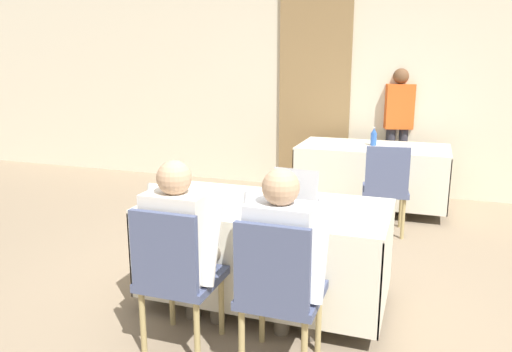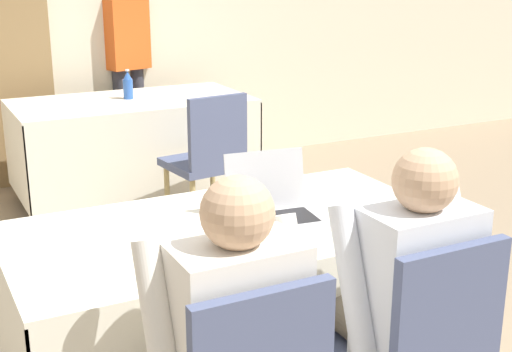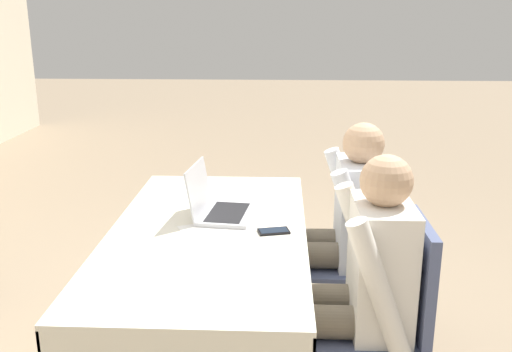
# 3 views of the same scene
# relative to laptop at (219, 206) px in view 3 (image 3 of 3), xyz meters

# --- Properties ---
(conference_table_near) EXTENTS (1.67, 0.87, 0.74)m
(conference_table_near) POSITION_rel_laptop_xyz_m (-0.17, 0.03, -0.22)
(conference_table_near) COLOR silver
(conference_table_near) RESTS_ON ground_plane
(laptop) EXTENTS (0.36, 0.32, 0.25)m
(laptop) POSITION_rel_laptop_xyz_m (0.00, 0.00, 0.00)
(laptop) COLOR #B7B7BC
(laptop) RESTS_ON conference_table_near
(cell_phone) EXTENTS (0.10, 0.15, 0.01)m
(cell_phone) POSITION_rel_laptop_xyz_m (-0.20, -0.26, -0.04)
(cell_phone) COLOR black
(cell_phone) RESTS_ON conference_table_near
(paper_beside_laptop) EXTENTS (0.31, 0.36, 0.00)m
(paper_beside_laptop) POSITION_rel_laptop_xyz_m (-0.18, -0.00, -0.05)
(paper_beside_laptop) COLOR white
(paper_beside_laptop) RESTS_ON conference_table_near
(paper_centre_table) EXTENTS (0.23, 0.31, 0.00)m
(paper_centre_table) POSITION_rel_laptop_xyz_m (0.45, 0.08, -0.05)
(paper_centre_table) COLOR white
(paper_centre_table) RESTS_ON conference_table_near
(chair_near_left) EXTENTS (0.44, 0.44, 0.91)m
(chair_near_left) POSITION_rel_laptop_xyz_m (-0.48, -0.71, -0.28)
(chair_near_left) COLOR tan
(chair_near_left) RESTS_ON ground_plane
(chair_near_right) EXTENTS (0.44, 0.44, 0.91)m
(chair_near_right) POSITION_rel_laptop_xyz_m (0.14, -0.71, -0.28)
(chair_near_right) COLOR tan
(chair_near_right) RESTS_ON ground_plane
(person_checkered_shirt) EXTENTS (0.50, 0.52, 1.17)m
(person_checkered_shirt) POSITION_rel_laptop_xyz_m (-0.48, -0.61, -0.12)
(person_checkered_shirt) COLOR #665B4C
(person_checkered_shirt) RESTS_ON ground_plane
(person_white_shirt) EXTENTS (0.50, 0.52, 1.17)m
(person_white_shirt) POSITION_rel_laptop_xyz_m (0.14, -0.61, -0.12)
(person_white_shirt) COLOR #665B4C
(person_white_shirt) RESTS_ON ground_plane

